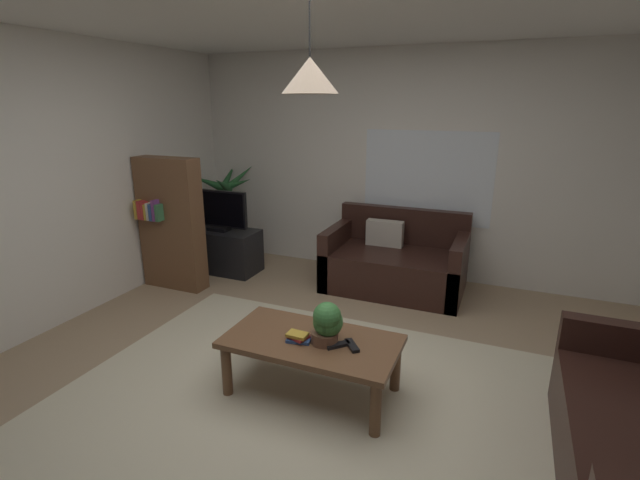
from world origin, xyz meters
The scene contains 18 objects.
floor centered at (0.00, 0.00, -0.01)m, with size 4.98×5.28×0.02m, color #9E8466.
rug centered at (0.00, -0.20, 0.00)m, with size 3.24×2.90×0.01m, color beige.
wall_back centered at (0.00, 2.67, 1.25)m, with size 5.10×0.06×2.50m, color silver.
wall_left centered at (-2.52, 0.00, 1.25)m, with size 0.06×5.28×2.50m, color silver.
window_pane centered at (0.29, 2.64, 1.14)m, with size 1.40×0.01×1.01m, color white.
couch_under_window centered at (0.09, 2.15, 0.28)m, with size 1.43×0.85×0.82m.
coffee_table centered at (0.02, 0.10, 0.35)m, with size 1.17×0.62×0.41m.
book_on_table_0 centered at (-0.05, 0.04, 0.42)m, with size 0.16×0.09×0.02m, color #2D4C8C.
book_on_table_1 centered at (-0.05, 0.05, 0.44)m, with size 0.13×0.11×0.02m, color #B22D2D.
book_on_table_2 centered at (-0.05, 0.04, 0.46)m, with size 0.13×0.09×0.02m, color gold.
remote_on_table_0 centered at (0.22, 0.08, 0.42)m, with size 0.05×0.16×0.02m, color black.
remote_on_table_1 centered at (0.31, 0.11, 0.42)m, with size 0.05×0.16×0.02m, color black.
potted_plant_on_table centered at (0.14, 0.10, 0.56)m, with size 0.21×0.21×0.29m.
tv_stand centered at (-1.94, 1.89, 0.25)m, with size 0.90×0.44×0.50m, color black.
tv centered at (-1.94, 1.87, 0.74)m, with size 0.75×0.16×0.47m.
potted_palm_corner centered at (-2.14, 2.33, 0.54)m, with size 0.73×0.89×1.21m.
bookshelf_corner centered at (-2.13, 1.28, 0.71)m, with size 0.70×0.31×1.40m.
pendant_lamp centered at (0.02, 0.10, 2.08)m, with size 0.33×0.33×0.52m.
Camera 1 is at (1.13, -2.39, 1.94)m, focal length 25.57 mm.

